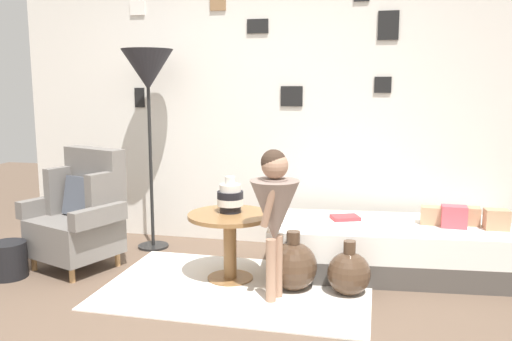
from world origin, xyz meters
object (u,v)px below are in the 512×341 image
(person_child, at_px, (275,206))
(armchair, at_px, (81,214))
(vase_striped, at_px, (230,198))
(demijohn_near, at_px, (293,266))
(book_on_daybed, at_px, (345,218))
(demijohn_far, at_px, (349,273))
(daybed, at_px, (390,248))
(floor_lamp, at_px, (148,75))
(side_table, at_px, (230,231))
(magazine_basket, at_px, (8,260))

(person_child, bearing_deg, armchair, 168.65)
(vase_striped, relative_size, demijohn_near, 0.63)
(book_on_daybed, height_order, demijohn_far, book_on_daybed)
(book_on_daybed, distance_m, demijohn_far, 0.65)
(daybed, xyz_separation_m, vase_striped, (-1.21, -0.40, 0.44))
(armchair, height_order, person_child, person_child)
(floor_lamp, bearing_deg, demijohn_far, -21.66)
(floor_lamp, bearing_deg, armchair, -120.27)
(book_on_daybed, bearing_deg, armchair, -167.34)
(armchair, distance_m, vase_striped, 1.28)
(demijohn_near, relative_size, demijohn_far, 1.11)
(side_table, relative_size, person_child, 0.60)
(demijohn_near, height_order, demijohn_far, demijohn_near)
(demijohn_near, xyz_separation_m, demijohn_far, (0.40, -0.00, -0.02))
(armchair, distance_m, daybed, 2.52)
(demijohn_near, distance_m, demijohn_far, 0.40)
(daybed, bearing_deg, book_on_daybed, 171.41)
(vase_striped, xyz_separation_m, book_on_daybed, (0.84, 0.46, -0.22))
(armchair, height_order, magazine_basket, armchair)
(armchair, bearing_deg, demijohn_far, -3.13)
(daybed, distance_m, vase_striped, 1.34)
(person_child, relative_size, magazine_basket, 3.78)
(book_on_daybed, relative_size, magazine_basket, 0.79)
(daybed, relative_size, magazine_basket, 7.02)
(demijohn_near, distance_m, magazine_basket, 2.21)
(demijohn_near, relative_size, magazine_basket, 1.57)
(floor_lamp, bearing_deg, demijohn_near, -26.97)
(magazine_basket, bearing_deg, book_on_daybed, 18.47)
(vase_striped, distance_m, floor_lamp, 1.43)
(side_table, bearing_deg, demijohn_far, -5.71)
(armchair, height_order, book_on_daybed, armchair)
(armchair, bearing_deg, book_on_daybed, 12.66)
(daybed, height_order, person_child, person_child)
(person_child, relative_size, demijohn_near, 2.41)
(side_table, xyz_separation_m, floor_lamp, (-0.92, 0.63, 1.19))
(vase_striped, xyz_separation_m, demijohn_near, (0.51, -0.14, -0.45))
(vase_striped, xyz_separation_m, floor_lamp, (-0.91, 0.59, 0.93))
(floor_lamp, xyz_separation_m, person_child, (1.33, -0.94, -0.90))
(person_child, bearing_deg, side_table, 142.75)
(side_table, xyz_separation_m, demijohn_near, (0.50, -0.09, -0.20))
(daybed, relative_size, floor_lamp, 1.09)
(vase_striped, bearing_deg, daybed, 18.38)
(vase_striped, bearing_deg, side_table, -79.86)
(magazine_basket, bearing_deg, floor_lamp, 51.64)
(vase_striped, bearing_deg, demijohn_far, -8.56)
(armchair, xyz_separation_m, demijohn_near, (1.78, -0.12, -0.26))
(vase_striped, distance_m, demijohn_far, 1.04)
(magazine_basket, bearing_deg, side_table, 11.43)
(side_table, distance_m, person_child, 0.59)
(armchair, height_order, side_table, armchair)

